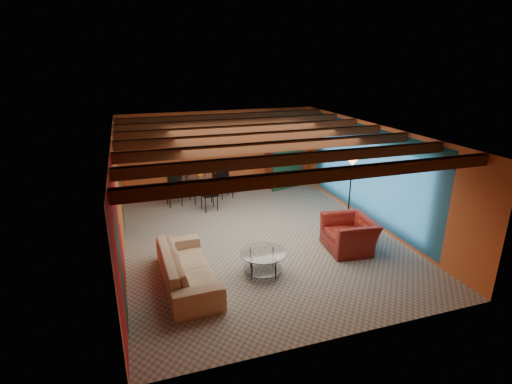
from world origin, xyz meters
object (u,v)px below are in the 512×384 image
object	(u,v)px
armchair	(349,234)
sofa	(187,267)
potted_plant	(285,120)
vase	(199,164)
floor_lamp	(350,191)
coffee_table	(263,263)
dining_table	(200,184)
armoire	(285,157)

from	to	relation	value
armchair	sofa	bearing A→B (deg)	-79.92
potted_plant	vase	size ratio (longest dim) A/B	2.26
sofa	vase	world-z (taller)	vase
armchair	floor_lamp	distance (m)	1.72
armchair	vase	xyz separation A→B (m)	(-2.73, 4.36, 0.84)
coffee_table	vase	distance (m)	4.88
sofa	armchair	size ratio (longest dim) A/B	2.04
dining_table	potted_plant	bearing A→B (deg)	11.47
floor_lamp	vase	size ratio (longest dim) A/B	9.49
vase	armoire	bearing A→B (deg)	11.47
sofa	potted_plant	distance (m)	7.05
sofa	dining_table	world-z (taller)	dining_table
sofa	vase	xyz separation A→B (m)	(1.14, 4.65, 0.87)
dining_table	floor_lamp	size ratio (longest dim) A/B	1.17
sofa	armchair	xyz separation A→B (m)	(3.87, 0.29, 0.03)
potted_plant	vase	bearing A→B (deg)	-168.53
dining_table	potted_plant	distance (m)	3.63
sofa	floor_lamp	size ratio (longest dim) A/B	1.31
armchair	coffee_table	bearing A→B (deg)	-74.27
sofa	floor_lamp	world-z (taller)	floor_lamp
dining_table	armoire	size ratio (longest dim) A/B	1.02
coffee_table	vase	bearing A→B (deg)	95.10
sofa	armoire	xyz separation A→B (m)	(4.24, 5.27, 0.70)
dining_table	floor_lamp	xyz separation A→B (m)	(3.55, -2.94, 0.37)
coffee_table	armchair	bearing A→B (deg)	9.94
vase	sofa	bearing A→B (deg)	-103.77
coffee_table	dining_table	distance (m)	4.79
sofa	potted_plant	world-z (taller)	potted_plant
dining_table	floor_lamp	bearing A→B (deg)	-39.63
armoire	potted_plant	xyz separation A→B (m)	(0.00, 0.00, 1.28)
coffee_table	floor_lamp	distance (m)	3.68
floor_lamp	potted_plant	bearing A→B (deg)	97.19
dining_table	armchair	bearing A→B (deg)	-57.91
potted_plant	vase	xyz separation A→B (m)	(-3.10, -0.63, -1.12)
floor_lamp	vase	bearing A→B (deg)	140.37
armchair	coffee_table	size ratio (longest dim) A/B	1.23
armoire	sofa	bearing A→B (deg)	-144.63
dining_table	floor_lamp	world-z (taller)	floor_lamp
sofa	coffee_table	xyz separation A→B (m)	(1.56, -0.11, -0.11)
armchair	dining_table	world-z (taller)	dining_table
armoire	floor_lamp	size ratio (longest dim) A/B	1.14
armoire	potted_plant	distance (m)	1.28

